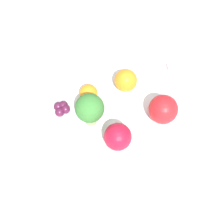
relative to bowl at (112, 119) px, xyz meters
name	(u,v)px	position (x,y,z in m)	size (l,w,h in m)	color
ground_plane	(112,128)	(0.00, 0.00, -0.04)	(6.00, 6.00, 0.00)	gray
table_surface	(112,126)	(0.00, 0.00, -0.03)	(1.20, 1.20, 0.02)	silver
bowl	(112,119)	(0.00, 0.00, 0.00)	(0.26, 0.26, 0.03)	white
broccoli	(90,109)	(0.03, 0.03, 0.06)	(0.05, 0.05, 0.07)	#8CB76B
apple_red	(163,109)	(-0.09, -0.03, 0.04)	(0.05, 0.05, 0.05)	red
apple_green	(118,137)	(-0.03, 0.05, 0.04)	(0.05, 0.05, 0.05)	#B7142D
orange_front	(128,81)	(0.00, -0.07, 0.04)	(0.05, 0.05, 0.05)	orange
orange_back	(89,93)	(0.06, -0.02, 0.03)	(0.04, 0.04, 0.04)	orange
grape_cluster	(62,108)	(0.09, 0.03, 0.03)	(0.03, 0.03, 0.02)	#511938
spoon	(183,67)	(-0.09, -0.20, -0.01)	(0.07, 0.04, 0.01)	silver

